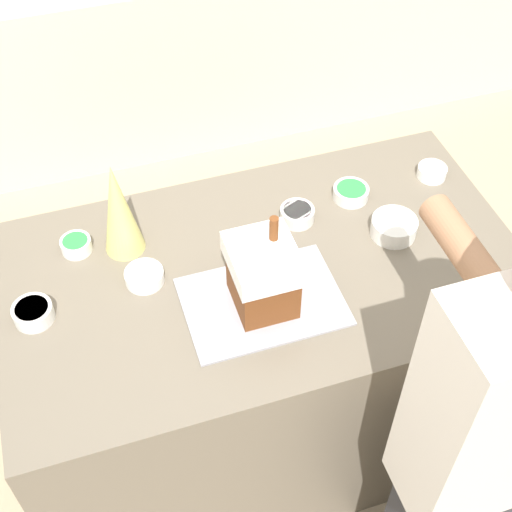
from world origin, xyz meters
TOP-DOWN VIEW (x-y plane):
  - ground_plane at (0.00, 0.00)m, footprint 12.00×12.00m
  - back_cabinet_block at (0.00, 1.95)m, footprint 6.00×0.60m
  - kitchen_island at (0.00, 0.00)m, footprint 1.53×0.85m
  - baking_tray at (-0.04, -0.12)m, footprint 0.43×0.31m
  - gingerbread_house at (-0.04, -0.12)m, footprint 0.17×0.20m
  - decorative_tree at (-0.36, 0.21)m, footprint 0.12×0.12m
  - candy_bowl_behind_tray at (0.16, 0.16)m, footprint 0.10×0.10m
  - candy_bowl_center_rear at (0.36, 0.20)m, footprint 0.11×0.11m
  - candy_bowl_far_left at (0.65, 0.21)m, footprint 0.09×0.09m
  - candy_bowl_far_right at (-0.64, 0.02)m, footprint 0.11×0.11m
  - candy_bowl_beside_tree at (-0.33, 0.06)m, footprint 0.11×0.11m
  - candy_bowl_near_tray_left at (-0.50, 0.24)m, footprint 0.09×0.09m
  - candy_bowl_front_corner at (0.42, 0.01)m, footprint 0.14×0.14m
  - person at (0.33, -0.71)m, footprint 0.45×0.57m

SIDE VIEW (x-z plane):
  - ground_plane at x=0.00m, z-range 0.00..0.00m
  - back_cabinet_block at x=0.00m, z-range 0.00..0.92m
  - kitchen_island at x=0.00m, z-range 0.00..0.93m
  - person at x=0.33m, z-range 0.03..1.76m
  - baking_tray at x=-0.04m, z-range 0.93..0.93m
  - candy_bowl_beside_tree at x=-0.33m, z-range 0.93..0.96m
  - candy_bowl_far_left at x=0.65m, z-range 0.93..0.96m
  - candy_bowl_center_rear at x=0.36m, z-range 0.93..0.97m
  - candy_bowl_near_tray_left at x=-0.50m, z-range 0.93..0.97m
  - candy_bowl_behind_tray at x=0.16m, z-range 0.93..0.97m
  - candy_bowl_far_right at x=-0.64m, z-range 0.93..0.97m
  - candy_bowl_front_corner at x=0.42m, z-range 0.93..0.98m
  - gingerbread_house at x=-0.04m, z-range 0.90..1.18m
  - decorative_tree at x=-0.36m, z-range 0.93..1.24m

